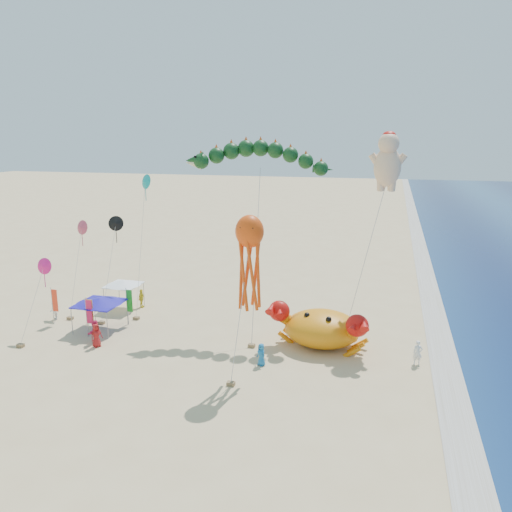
{
  "coord_description": "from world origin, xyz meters",
  "views": [
    {
      "loc": [
        7.73,
        -33.67,
        15.37
      ],
      "look_at": [
        -2.0,
        2.0,
        6.5
      ],
      "focal_mm": 35.0,
      "sensor_mm": 36.0,
      "label": 1
    }
  ],
  "objects_px": {
    "octopus_kite": "(250,255)",
    "canopy_white": "(123,283)",
    "canopy_blue": "(99,301)",
    "dragon_kite": "(258,161)",
    "cherub_kite": "(388,160)",
    "crab_inflatable": "(322,327)"
  },
  "relations": [
    {
      "from": "cherub_kite",
      "to": "octopus_kite",
      "type": "xyz_separation_m",
      "value": [
        -7.98,
        -10.6,
        -5.56
      ]
    },
    {
      "from": "cherub_kite",
      "to": "octopus_kite",
      "type": "distance_m",
      "value": 14.39
    },
    {
      "from": "cherub_kite",
      "to": "dragon_kite",
      "type": "bearing_deg",
      "value": -174.65
    },
    {
      "from": "octopus_kite",
      "to": "canopy_blue",
      "type": "height_order",
      "value": "octopus_kite"
    },
    {
      "from": "octopus_kite",
      "to": "canopy_blue",
      "type": "relative_size",
      "value": 2.84
    },
    {
      "from": "dragon_kite",
      "to": "octopus_kite",
      "type": "bearing_deg",
      "value": -78.18
    },
    {
      "from": "octopus_kite",
      "to": "canopy_white",
      "type": "bearing_deg",
      "value": 147.61
    },
    {
      "from": "dragon_kite",
      "to": "canopy_white",
      "type": "bearing_deg",
      "value": -178.14
    },
    {
      "from": "cherub_kite",
      "to": "octopus_kite",
      "type": "relative_size",
      "value": 1.48
    },
    {
      "from": "canopy_blue",
      "to": "dragon_kite",
      "type": "bearing_deg",
      "value": 25.0
    },
    {
      "from": "dragon_kite",
      "to": "canopy_blue",
      "type": "height_order",
      "value": "dragon_kite"
    },
    {
      "from": "crab_inflatable",
      "to": "canopy_white",
      "type": "relative_size",
      "value": 2.48
    },
    {
      "from": "crab_inflatable",
      "to": "dragon_kite",
      "type": "distance_m",
      "value": 14.01
    },
    {
      "from": "crab_inflatable",
      "to": "octopus_kite",
      "type": "height_order",
      "value": "octopus_kite"
    },
    {
      "from": "canopy_white",
      "to": "dragon_kite",
      "type": "bearing_deg",
      "value": 1.86
    },
    {
      "from": "canopy_white",
      "to": "canopy_blue",
      "type": "bearing_deg",
      "value": -81.55
    },
    {
      "from": "cherub_kite",
      "to": "canopy_white",
      "type": "bearing_deg",
      "value": -176.59
    },
    {
      "from": "canopy_blue",
      "to": "canopy_white",
      "type": "distance_m",
      "value": 5.16
    },
    {
      "from": "crab_inflatable",
      "to": "canopy_blue",
      "type": "relative_size",
      "value": 2.05
    },
    {
      "from": "crab_inflatable",
      "to": "cherub_kite",
      "type": "xyz_separation_m",
      "value": [
        3.96,
        5.04,
        12.13
      ]
    },
    {
      "from": "cherub_kite",
      "to": "canopy_blue",
      "type": "bearing_deg",
      "value": -163.54
    },
    {
      "from": "dragon_kite",
      "to": "canopy_blue",
      "type": "relative_size",
      "value": 3.93
    }
  ]
}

